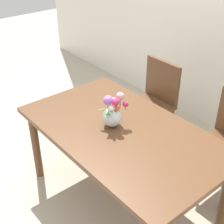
{
  "coord_description": "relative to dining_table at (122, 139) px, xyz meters",
  "views": [
    {
      "loc": [
        1.5,
        -1.34,
        2.13
      ],
      "look_at": [
        -0.09,
        -0.02,
        0.85
      ],
      "focal_mm": 52.24,
      "sensor_mm": 36.0,
      "label": 1
    }
  ],
  "objects": [
    {
      "name": "flower_vase",
      "position": [
        -0.09,
        -0.02,
        0.2
      ],
      "size": [
        0.19,
        0.22,
        0.26
      ],
      "color": "silver",
      "rests_on": "dining_table"
    },
    {
      "name": "dining_table",
      "position": [
        0.0,
        0.0,
        0.0
      ],
      "size": [
        1.6,
        0.94,
        0.73
      ],
      "color": "brown",
      "rests_on": "ground_plane"
    },
    {
      "name": "ground_plane",
      "position": [
        0.0,
        0.0,
        -0.65
      ],
      "size": [
        12.0,
        12.0,
        0.0
      ],
      "primitive_type": "plane",
      "color": "#B7AD99"
    },
    {
      "name": "chair_left",
      "position": [
        -0.44,
        0.81,
        -0.13
      ],
      "size": [
        0.42,
        0.42,
        0.9
      ],
      "rotation": [
        0.0,
        0.0,
        3.14
      ],
      "color": "brown",
      "rests_on": "ground_plane"
    }
  ]
}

